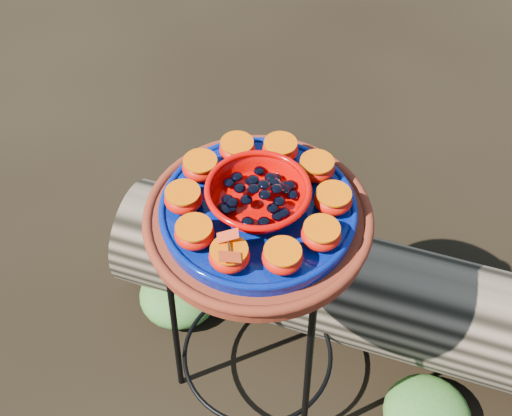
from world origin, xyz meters
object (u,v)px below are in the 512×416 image
at_px(driftwood_log, 409,305).
at_px(terracotta_saucer, 258,220).
at_px(plant_stand, 258,314).
at_px(cobalt_plate, 258,211).
at_px(red_bowl, 258,197).

bearing_deg(driftwood_log, terracotta_saucer, -134.93).
bearing_deg(plant_stand, driftwood_log, 45.07).
bearing_deg(cobalt_plate, red_bowl, 0.00).
bearing_deg(driftwood_log, cobalt_plate, -134.93).
distance_m(cobalt_plate, red_bowl, 0.04).
xyz_separation_m(terracotta_saucer, cobalt_plate, (0.00, 0.00, 0.03)).
bearing_deg(red_bowl, driftwood_log, 45.07).
xyz_separation_m(cobalt_plate, driftwood_log, (0.32, 0.32, -0.59)).
height_order(terracotta_saucer, red_bowl, red_bowl).
xyz_separation_m(plant_stand, terracotta_saucer, (0.00, 0.00, 0.37)).
xyz_separation_m(terracotta_saucer, driftwood_log, (0.32, 0.32, -0.56)).
distance_m(terracotta_saucer, red_bowl, 0.07).
height_order(cobalt_plate, driftwood_log, cobalt_plate).
bearing_deg(plant_stand, terracotta_saucer, 0.00).
relative_size(red_bowl, driftwood_log, 0.11).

